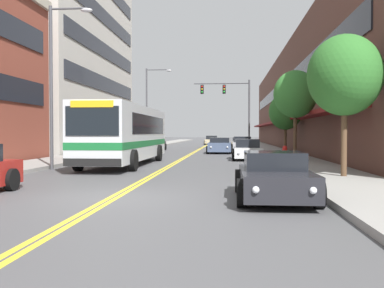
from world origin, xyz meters
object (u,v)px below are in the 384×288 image
at_px(street_lamp_left_far, 150,101).
at_px(street_tree_right_near, 345,76).
at_px(car_navy_parked_left_mid, 134,148).
at_px(car_silver_parked_right_end, 242,145).
at_px(car_charcoal_parked_right_foreground, 274,177).
at_px(street_lamp_left_near, 57,73).
at_px(car_white_parked_right_mid, 247,150).
at_px(fire_hydrant, 285,155).
at_px(city_bus, 127,132).
at_px(car_dark_grey_parked_left_far, 154,144).
at_px(car_champagne_parked_right_far, 240,143).
at_px(car_beige_moving_lead, 212,140).
at_px(traffic_signal_mast, 231,100).
at_px(street_tree_right_far, 285,112).
at_px(car_slate_blue_moving_second, 220,146).
at_px(street_tree_right_mid, 295,94).

xyz_separation_m(street_lamp_left_far, street_tree_right_near, (12.23, -27.36, -1.14)).
height_order(car_navy_parked_left_mid, car_silver_parked_right_end, car_silver_parked_right_end).
height_order(car_charcoal_parked_right_foreground, street_lamp_left_near, street_lamp_left_near).
height_order(car_white_parked_right_mid, fire_hydrant, car_white_parked_right_mid).
distance_m(city_bus, car_dark_grey_parked_left_far, 18.69).
relative_size(car_champagne_parked_right_far, car_beige_moving_lead, 1.03).
relative_size(car_navy_parked_left_mid, traffic_signal_mast, 0.59).
bearing_deg(street_tree_right_far, car_silver_parked_right_end, 118.55).
relative_size(car_silver_parked_right_end, street_lamp_left_near, 0.63).
bearing_deg(car_charcoal_parked_right_foreground, city_bus, 119.98).
xyz_separation_m(street_lamp_left_near, street_tree_right_near, (12.31, -3.68, -0.76)).
height_order(car_silver_parked_right_end, car_beige_moving_lead, car_silver_parked_right_end).
bearing_deg(city_bus, car_slate_blue_moving_second, 70.61).
relative_size(car_dark_grey_parked_left_far, car_charcoal_parked_right_foreground, 1.07).
distance_m(car_dark_grey_parked_left_far, car_charcoal_parked_right_foreground, 31.56).
distance_m(car_charcoal_parked_right_foreground, street_tree_right_far, 23.29).
bearing_deg(car_slate_blue_moving_second, street_lamp_left_near, -113.07).
bearing_deg(street_lamp_left_far, traffic_signal_mast, 7.80).
bearing_deg(fire_hydrant, car_beige_moving_lead, 97.24).
height_order(car_white_parked_right_mid, car_slate_blue_moving_second, car_white_parked_right_mid).
bearing_deg(car_beige_moving_lead, street_lamp_left_far, -104.36).
relative_size(car_navy_parked_left_mid, car_silver_parked_right_end, 0.88).
xyz_separation_m(car_white_parked_right_mid, fire_hydrant, (1.63, -6.07, 0.02)).
xyz_separation_m(city_bus, car_slate_blue_moving_second, (4.85, 13.77, -1.14)).
xyz_separation_m(car_slate_blue_moving_second, street_lamp_left_near, (-7.35, -17.25, 3.96)).
xyz_separation_m(car_white_parked_right_mid, car_slate_blue_moving_second, (-1.99, 8.80, 0.01)).
bearing_deg(car_slate_blue_moving_second, car_champagne_parked_right_far, 79.47).
height_order(car_white_parked_right_mid, street_tree_right_far, street_tree_right_far).
relative_size(car_navy_parked_left_mid, car_beige_moving_lead, 0.91).
distance_m(city_bus, street_tree_right_near, 12.32).
distance_m(traffic_signal_mast, street_lamp_left_near, 26.19).
xyz_separation_m(car_dark_grey_parked_left_far, traffic_signal_mast, (7.59, 2.76, 4.45)).
bearing_deg(street_lamp_left_far, street_lamp_left_near, -90.20).
relative_size(traffic_signal_mast, street_lamp_left_far, 0.86).
distance_m(car_white_parked_right_mid, traffic_signal_mast, 17.00).
bearing_deg(car_charcoal_parked_right_foreground, car_beige_moving_lead, 94.04).
height_order(street_tree_right_mid, fire_hydrant, street_tree_right_mid).
xyz_separation_m(city_bus, street_lamp_left_far, (-2.42, 20.21, 3.20)).
relative_size(city_bus, car_charcoal_parked_right_foreground, 2.80).
distance_m(car_silver_parked_right_end, street_lamp_left_far, 10.75).
relative_size(car_white_parked_right_mid, car_champagne_parked_right_far, 0.92).
xyz_separation_m(car_silver_parked_right_end, street_lamp_left_far, (-9.30, 3.24, 4.33)).
xyz_separation_m(car_charcoal_parked_right_foreground, street_tree_right_mid, (2.66, 13.96, 3.40)).
xyz_separation_m(street_lamp_left_near, street_tree_right_mid, (11.97, 5.64, -0.61)).
bearing_deg(traffic_signal_mast, car_silver_parked_right_end, -76.74).
relative_size(car_beige_moving_lead, street_tree_right_far, 1.00).
relative_size(car_dark_grey_parked_left_far, car_white_parked_right_mid, 1.01).
bearing_deg(car_charcoal_parked_right_foreground, car_navy_parked_left_mid, 111.55).
height_order(traffic_signal_mast, street_tree_right_mid, traffic_signal_mast).
distance_m(car_beige_moving_lead, street_tree_right_mid, 40.05).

